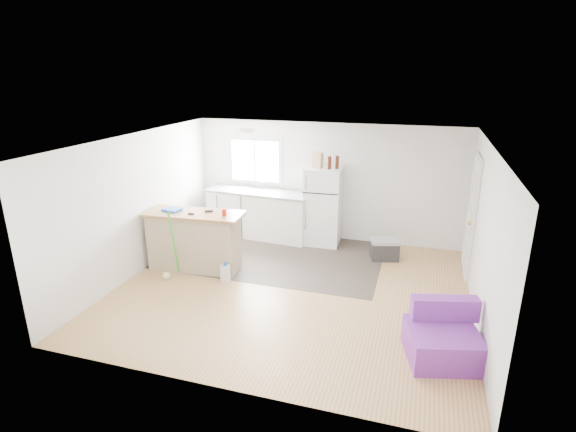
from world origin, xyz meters
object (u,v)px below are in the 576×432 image
object	(u,v)px
purple_seat	(443,339)
bottle_right	(337,162)
blue_tray	(172,210)
bottle_left	(330,163)
mop	(168,266)
kitchen_cabinets	(259,213)
peninsula	(194,240)
cleaner_jug	(225,273)
refrigerator	(323,206)
cardboard_box	(318,160)
red_cup	(224,212)
cooler	(385,249)

from	to	relation	value
purple_seat	bottle_right	size ratio (longest dim) A/B	4.01
blue_tray	bottle_left	size ratio (longest dim) A/B	1.20
blue_tray	purple_seat	bearing A→B (deg)	-17.33
mop	bottle_right	size ratio (longest dim) A/B	5.05
kitchen_cabinets	bottle_left	world-z (taller)	bottle_left
kitchen_cabinets	peninsula	size ratio (longest dim) A/B	1.30
blue_tray	bottle_left	distance (m)	3.05
purple_seat	cleaner_jug	size ratio (longest dim) A/B	2.94
peninsula	refrigerator	size ratio (longest dim) A/B	1.11
blue_tray	cardboard_box	world-z (taller)	cardboard_box
cardboard_box	bottle_left	xyz separation A→B (m)	(0.25, -0.06, -0.02)
refrigerator	blue_tray	world-z (taller)	refrigerator
peninsula	cleaner_jug	size ratio (longest dim) A/B	5.12
kitchen_cabinets	mop	world-z (taller)	kitchen_cabinets
red_cup	bottle_left	xyz separation A→B (m)	(1.42, 1.75, 0.59)
cleaner_jug	bottle_right	distance (m)	3.02
purple_seat	cardboard_box	size ratio (longest dim) A/B	3.34
peninsula	red_cup	distance (m)	0.83
cooler	blue_tray	bearing A→B (deg)	-174.30
refrigerator	blue_tray	bearing A→B (deg)	-142.78
red_cup	cardboard_box	bearing A→B (deg)	57.08
peninsula	purple_seat	world-z (taller)	peninsula
bottle_right	blue_tray	bearing A→B (deg)	-143.63
red_cup	blue_tray	size ratio (longest dim) A/B	0.40
cleaner_jug	mop	distance (m)	0.98
cleaner_jug	peninsula	bearing A→B (deg)	140.92
red_cup	blue_tray	distance (m)	0.99
peninsula	blue_tray	distance (m)	0.66
refrigerator	bottle_right	xyz separation A→B (m)	(0.26, -0.03, 0.91)
peninsula	mop	world-z (taller)	mop
cleaner_jug	bottle_right	bearing A→B (deg)	42.70
peninsula	purple_seat	distance (m)	4.41
cooler	purple_seat	xyz separation A→B (m)	(0.97, -2.84, 0.05)
peninsula	cleaner_jug	bearing A→B (deg)	-29.11
refrigerator	blue_tray	xyz separation A→B (m)	(-2.28, -1.89, 0.28)
kitchen_cabinets	cardboard_box	xyz separation A→B (m)	(1.26, -0.05, 1.21)
cooler	blue_tray	xyz separation A→B (m)	(-3.57, -1.42, 0.86)
refrigerator	cardboard_box	bearing A→B (deg)	-157.63
bottle_right	mop	bearing A→B (deg)	-135.09
cardboard_box	peninsula	bearing A→B (deg)	-134.36
cooler	kitchen_cabinets	bearing A→B (deg)	153.98
cleaner_jug	blue_tray	world-z (taller)	blue_tray
purple_seat	bottle_left	xyz separation A→B (m)	(-2.14, 3.19, 1.45)
cooler	mop	xyz separation A→B (m)	(-3.42, -1.92, 0.03)
purple_seat	blue_tray	xyz separation A→B (m)	(-4.55, 1.42, 0.82)
purple_seat	bottle_left	distance (m)	4.11
kitchen_cabinets	bottle_right	bearing A→B (deg)	3.27
bottle_right	peninsula	bearing A→B (deg)	-139.43
bottle_left	blue_tray	bearing A→B (deg)	-143.55
cooler	cleaner_jug	distance (m)	3.01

